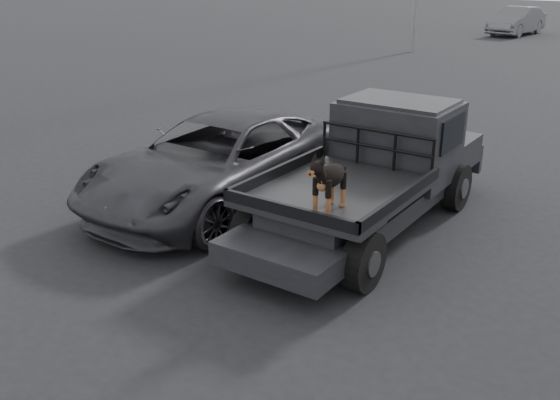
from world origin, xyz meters
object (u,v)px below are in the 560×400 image
Objects in this scene: flatbed_ute at (367,199)px; parked_suv at (220,161)px; dog at (330,181)px; distant_car_a at (517,21)px.

parked_suv is (-2.50, -0.40, 0.25)m from flatbed_ute.
parked_suv reaches higher than flatbed_ute.
dog is 3.11m from parked_suv.
parked_suv is at bearing -76.96° from distant_car_a.
parked_suv is 1.18× the size of distant_car_a.
distant_car_a reaches higher than flatbed_ute.
dog is at bearing -79.92° from flatbed_ute.
flatbed_ute is 7.30× the size of dog.
dog is at bearing -71.79° from distant_car_a.
parked_suv is 27.84m from distant_car_a.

